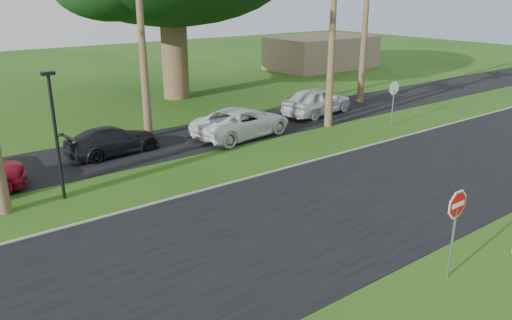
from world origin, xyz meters
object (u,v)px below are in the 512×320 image
object	(u,v)px
stop_sign_near	(456,216)
car_minivan	(242,122)
car_pickup	(317,101)
stop_sign_far	(394,94)
car_dark	(113,141)

from	to	relation	value
stop_sign_near	car_minivan	bearing A→B (deg)	76.39
stop_sign_near	car_pickup	xyz separation A→B (m)	(9.86, 15.32, -0.93)
stop_sign_far	car_dark	world-z (taller)	stop_sign_far
car_minivan	car_pickup	xyz separation A→B (m)	(6.43, 1.14, 0.09)
stop_sign_far	car_dark	distance (m)	15.22
stop_sign_far	car_dark	xyz separation A→B (m)	(-14.52, 4.41, -1.13)
car_dark	stop_sign_near	bearing A→B (deg)	-175.33
car_pickup	car_dark	bearing A→B (deg)	80.29
stop_sign_near	car_dark	size ratio (longest dim) A/B	0.59
stop_sign_near	stop_sign_far	size ratio (longest dim) A/B	1.00
stop_sign_near	car_minivan	world-z (taller)	stop_sign_near
stop_sign_far	car_minivan	bearing A→B (deg)	-21.51
car_dark	car_pickup	size ratio (longest dim) A/B	0.89
car_dark	car_minivan	bearing A→B (deg)	-107.25
car_minivan	car_pickup	distance (m)	6.53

